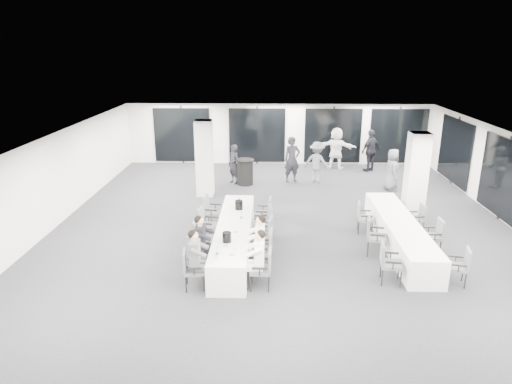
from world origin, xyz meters
TOP-DOWN VIEW (x-y plane):
  - room at (0.89, 1.11)m, footprint 14.04×16.04m
  - column_left at (-2.80, 3.20)m, footprint 0.60×0.60m
  - column_right at (4.20, 1.00)m, footprint 0.60×0.60m
  - banquet_table_main at (-1.37, -1.59)m, footprint 0.90×5.00m
  - banquet_table_side at (3.19, -1.19)m, footprint 0.90×5.00m
  - cocktail_table at (-1.39, 4.58)m, footprint 0.74×0.74m
  - chair_main_left_near at (-2.20, -3.66)m, footprint 0.53×0.57m
  - chair_main_left_second at (-2.21, -2.74)m, footprint 0.56×0.60m
  - chair_main_left_mid at (-2.21, -2.03)m, footprint 0.52×0.59m
  - chair_main_left_fourth at (-2.21, -1.07)m, footprint 0.59×0.63m
  - chair_main_left_far at (-2.21, 0.03)m, footprint 0.57×0.62m
  - chair_main_right_near at (-0.54, -3.61)m, footprint 0.49×0.55m
  - chair_main_right_second at (-0.53, -2.70)m, footprint 0.55×0.61m
  - chair_main_right_mid at (-0.53, -1.82)m, footprint 0.61×0.65m
  - chair_main_right_fourth at (-0.54, -0.91)m, footprint 0.58×0.63m
  - chair_main_right_far at (-0.54, -0.05)m, footprint 0.53×0.59m
  - chair_side_left_near at (2.36, -3.26)m, footprint 0.56×0.61m
  - chair_side_left_mid at (2.35, -1.73)m, footprint 0.61×0.64m
  - chair_side_left_far at (2.36, -0.23)m, footprint 0.52×0.56m
  - chair_side_right_near at (4.02, -3.31)m, footprint 0.55×0.58m
  - chair_side_right_mid at (4.02, -1.55)m, footprint 0.48×0.54m
  - chair_side_right_far at (4.02, -0.17)m, footprint 0.49×0.52m
  - seated_guest_a at (-2.04, -3.65)m, footprint 0.50×0.38m
  - seated_guest_b at (-2.04, -2.76)m, footprint 0.50×0.38m
  - seated_guest_c at (-0.71, -3.61)m, footprint 0.50×0.38m
  - seated_guest_d at (-0.71, -2.69)m, footprint 0.50×0.38m
  - standing_guest_a at (0.50, 5.00)m, footprint 0.93×0.84m
  - standing_guest_c at (1.50, 4.96)m, footprint 1.38×1.10m
  - standing_guest_d at (4.03, 6.76)m, footprint 1.40×1.30m
  - standing_guest_e at (4.28, 4.04)m, footprint 0.54×0.88m
  - standing_guest_f at (2.58, 7.20)m, footprint 2.09×1.34m
  - standing_guest_g at (-1.85, 4.73)m, footprint 0.83×0.84m
  - standing_guest_h at (5.26, 4.59)m, footprint 1.03×0.99m
  - ice_bucket_near at (-1.46, -2.73)m, footprint 0.22×0.22m
  - ice_bucket_far at (-1.31, -0.39)m, footprint 0.23×0.23m
  - water_bottle_a at (-1.60, -3.56)m, footprint 0.07×0.07m
  - water_bottle_b at (-1.19, -1.28)m, footprint 0.07×0.07m
  - water_bottle_c at (-1.36, 0.29)m, footprint 0.06×0.06m
  - plate_a at (-1.46, -3.01)m, footprint 0.18×0.18m
  - plate_b at (-1.27, -3.49)m, footprint 0.19×0.19m
  - plate_c at (-1.29, -2.14)m, footprint 0.18×0.18m
  - wine_glass at (-1.20, -3.49)m, footprint 0.08×0.08m

SIDE VIEW (x-z plane):
  - banquet_table_main at x=-1.37m, z-range 0.00..0.75m
  - banquet_table_side at x=3.19m, z-range 0.00..0.75m
  - chair_side_right_far at x=4.02m, z-range 0.06..0.92m
  - chair_side_right_near at x=4.02m, z-range 0.06..0.97m
  - cocktail_table at x=-1.39m, z-range 0.01..1.03m
  - chair_side_left_far at x=2.36m, z-range 0.07..0.99m
  - chair_main_left_near at x=-2.20m, z-range 0.07..1.00m
  - chair_side_right_mid at x=4.02m, z-range 0.07..1.00m
  - chair_main_right_near at x=-0.54m, z-range 0.07..1.02m
  - chair_main_left_second at x=-2.21m, z-range 0.07..1.03m
  - chair_side_left_near at x=2.36m, z-range 0.07..1.06m
  - chair_main_right_far at x=-0.54m, z-range 0.07..1.06m
  - chair_main_left_far at x=-2.21m, z-range 0.07..1.08m
  - chair_main_left_fourth at x=-2.21m, z-range 0.07..1.08m
  - chair_side_left_mid at x=2.35m, z-range 0.07..1.09m
  - chair_main_right_fourth at x=-0.54m, z-range 0.07..1.09m
  - chair_main_left_mid at x=-2.21m, z-range 0.07..1.10m
  - chair_main_right_second at x=-0.53m, z-range 0.07..1.11m
  - chair_main_right_mid at x=-0.53m, z-range 0.07..1.12m
  - plate_b at x=-1.27m, z-range 0.75..0.78m
  - plate_c at x=-1.29m, z-range 0.75..0.78m
  - plate_a at x=-1.46m, z-range 0.75..0.78m
  - seated_guest_a at x=-2.04m, z-range 0.09..1.53m
  - seated_guest_b at x=-2.04m, z-range 0.09..1.53m
  - seated_guest_c at x=-0.71m, z-range 0.09..1.53m
  - seated_guest_d at x=-0.71m, z-range 0.09..1.53m
  - water_bottle_c at x=-1.36m, z-range 0.75..0.95m
  - water_bottle_b at x=-1.19m, z-range 0.75..0.98m
  - water_bottle_a at x=-1.60m, z-range 0.75..0.99m
  - ice_bucket_near at x=-1.46m, z-range 0.75..1.00m
  - ice_bucket_far at x=-1.31m, z-range 0.75..1.01m
  - wine_glass at x=-1.20m, z-range 0.80..1.00m
  - standing_guest_g at x=-1.85m, z-range 0.00..1.80m
  - standing_guest_e at x=4.28m, z-range 0.00..1.81m
  - standing_guest_h at x=5.26m, z-range 0.00..1.85m
  - standing_guest_c at x=1.50m, z-range 0.00..1.89m
  - standing_guest_d at x=4.03m, z-range 0.00..2.11m
  - standing_guest_a at x=0.50m, z-range 0.00..2.11m
  - standing_guest_f at x=2.58m, z-range 0.00..2.12m
  - room at x=0.89m, z-range -0.03..2.81m
  - column_left at x=-2.80m, z-range 0.00..2.80m
  - column_right at x=4.20m, z-range 0.00..2.80m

